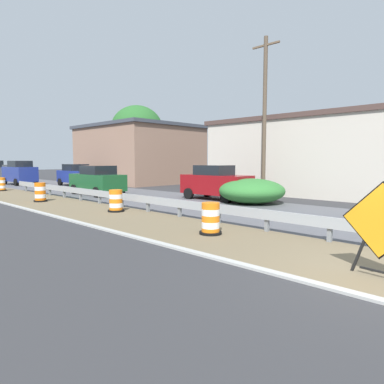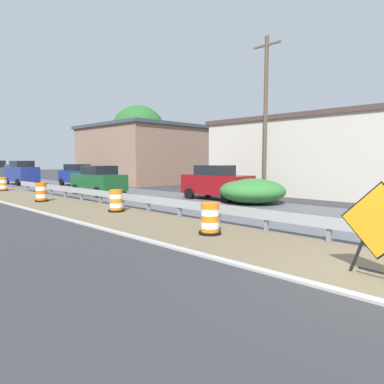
{
  "view_description": "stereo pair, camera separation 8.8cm",
  "coord_description": "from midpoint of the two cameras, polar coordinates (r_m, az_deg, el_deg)",
  "views": [
    {
      "loc": [
        -7.22,
        -1.78,
        2.28
      ],
      "look_at": [
        2.32,
        7.44,
        1.03
      ],
      "focal_mm": 31.99,
      "sensor_mm": 36.0,
      "label": 1
    },
    {
      "loc": [
        -7.16,
        -1.84,
        2.28
      ],
      "look_at": [
        2.32,
        7.44,
        1.03
      ],
      "focal_mm": 31.99,
      "sensor_mm": 36.0,
      "label": 2
    }
  ],
  "objects": [
    {
      "name": "traffic_barrel_nearest",
      "position": [
        10.56,
        3.25,
        -4.69
      ],
      "size": [
        0.7,
        0.7,
        0.98
      ],
      "color": "orange",
      "rests_on": "ground"
    },
    {
      "name": "ground_plane",
      "position": [
        7.76,
        29.56,
        -12.44
      ],
      "size": [
        160.0,
        160.0,
        0.0
      ],
      "primitive_type": "plane",
      "color": "#333335"
    },
    {
      "name": "traffic_barrel_close",
      "position": [
        15.48,
        -12.36,
        -1.61
      ],
      "size": [
        0.72,
        0.72,
        0.97
      ],
      "color": "orange",
      "rests_on": "ground"
    },
    {
      "name": "bush_roadside",
      "position": [
        18.26,
        10.17,
        0.17
      ],
      "size": [
        3.45,
        3.45,
        1.31
      ],
      "primitive_type": "ellipsoid",
      "color": "#337533",
      "rests_on": "ground"
    },
    {
      "name": "tree_roadside",
      "position": [
        32.65,
        -8.83,
        10.34
      ],
      "size": [
        4.74,
        4.74,
        7.29
      ],
      "color": "#4C3D2D",
      "rests_on": "ground"
    },
    {
      "name": "car_trailing_far_lane",
      "position": [
        23.24,
        -15.25,
        1.92
      ],
      "size": [
        2.04,
        4.47,
        1.91
      ],
      "rotation": [
        0.0,
        0.0,
        1.55
      ],
      "color": "#195128",
      "rests_on": "ground"
    },
    {
      "name": "car_lead_near_lane",
      "position": [
        35.33,
        -26.46,
        2.89
      ],
      "size": [
        2.04,
        4.08,
        2.2
      ],
      "rotation": [
        0.0,
        0.0,
        1.6
      ],
      "color": "navy",
      "rests_on": "ground"
    },
    {
      "name": "roadside_shop_far",
      "position": [
        35.37,
        -8.46,
        6.25
      ],
      "size": [
        9.33,
        10.93,
        5.69
      ],
      "color": "#93705B",
      "rests_on": "ground"
    },
    {
      "name": "car_trailing_near_lane",
      "position": [
        19.74,
        4.23,
        1.6
      ],
      "size": [
        2.04,
        4.17,
        1.98
      ],
      "rotation": [
        0.0,
        0.0,
        -1.54
      ],
      "color": "maroon",
      "rests_on": "ground"
    },
    {
      "name": "roadside_shop_near",
      "position": [
        24.29,
        19.47,
        5.71
      ],
      "size": [
        6.31,
        13.5,
        5.09
      ],
      "color": "beige",
      "rests_on": "ground"
    },
    {
      "name": "curb_near_edge",
      "position": [
        6.57,
        26.53,
        -15.49
      ],
      "size": [
        0.2,
        120.0,
        0.11
      ],
      "primitive_type": "cube",
      "color": "#ADADA8",
      "rests_on": "ground"
    },
    {
      "name": "guardrail_median",
      "position": [
        11.11,
        12.38,
        -3.89
      ],
      "size": [
        0.18,
        42.23,
        0.71
      ],
      "color": "#999EA3",
      "rests_on": "ground"
    },
    {
      "name": "warning_sign_diamond",
      "position": [
        7.49,
        29.03,
        -4.88
      ],
      "size": [
        0.22,
        1.51,
        1.89
      ],
      "rotation": [
        0.0,
        0.0,
        3.02
      ],
      "color": "black",
      "rests_on": "ground"
    },
    {
      "name": "utility_pole_near",
      "position": [
        21.31,
        12.26,
        12.31
      ],
      "size": [
        0.24,
        1.8,
        9.48
      ],
      "color": "brown",
      "rests_on": "ground"
    },
    {
      "name": "car_distant_a",
      "position": [
        31.79,
        -18.4,
        2.71
      ],
      "size": [
        2.07,
        4.24,
        1.91
      ],
      "rotation": [
        0.0,
        0.0,
        -1.59
      ],
      "color": "navy",
      "rests_on": "ground"
    },
    {
      "name": "traffic_barrel_far",
      "position": [
        28.91,
        -28.87,
        1.06
      ],
      "size": [
        0.65,
        0.65,
        0.99
      ],
      "color": "orange",
      "rests_on": "ground"
    },
    {
      "name": "traffic_barrel_mid",
      "position": [
        20.5,
        -23.7,
        -0.16
      ],
      "size": [
        0.71,
        0.71,
        1.04
      ],
      "color": "orange",
      "rests_on": "ground"
    }
  ]
}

